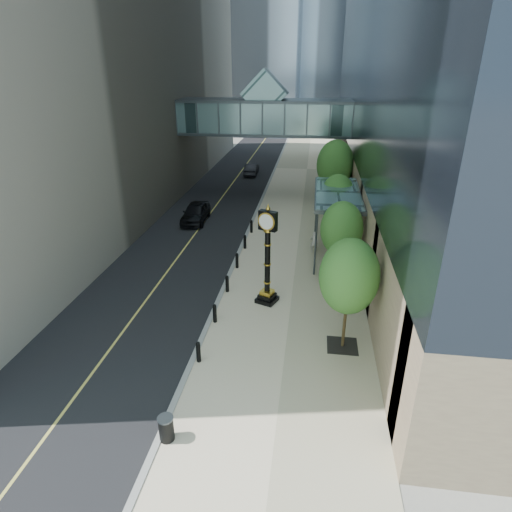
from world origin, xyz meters
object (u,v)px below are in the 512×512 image
Objects in this scene: street_clock at (267,263)px; pedestrian at (314,242)px; trash_bin at (166,429)px; car_near at (196,212)px; car_far at (252,169)px.

street_clock is 3.52× the size of pedestrian.
street_clock reaches higher than trash_bin.
pedestrian is (2.47, 7.12, -1.58)m from street_clock.
pedestrian is (4.85, 17.03, 0.32)m from trash_bin.
trash_bin is (-2.38, -9.91, -1.90)m from street_clock.
street_clock is at bearing -61.23° from car_near.
trash_bin is 22.91m from car_near.
car_near reaches higher than trash_bin.
pedestrian is 0.34× the size of car_near.
street_clock is 14.55m from car_near.
car_near is at bearing -18.75° from pedestrian.
trash_bin is 0.22× the size of car_far.
pedestrian is at bearing 107.94° from car_far.
car_far is (-5.17, 29.62, -1.73)m from street_clock.
car_near is 17.31m from car_far.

